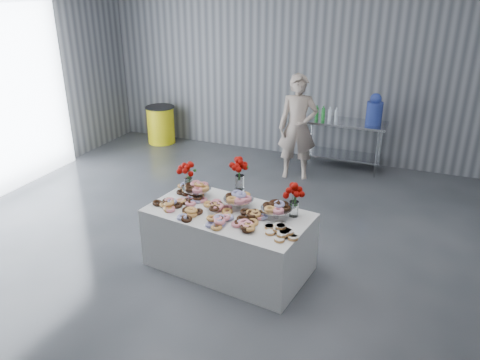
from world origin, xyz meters
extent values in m
plane|color=#323539|center=(0.00, 0.00, 0.00)|extent=(9.00, 9.00, 0.00)
cube|color=gray|center=(0.00, 4.50, 2.00)|extent=(8.00, 0.04, 4.00)
cube|color=white|center=(0.35, 0.28, 0.38)|extent=(2.02, 1.25, 0.75)
cube|color=silver|center=(0.97, 4.10, 0.88)|extent=(1.50, 0.60, 0.04)
cube|color=silver|center=(0.97, 4.10, 0.25)|extent=(1.40, 0.55, 0.03)
cylinder|color=silver|center=(0.32, 3.85, 0.43)|extent=(0.04, 0.04, 0.86)
cylinder|color=silver|center=(1.62, 3.85, 0.43)|extent=(0.04, 0.04, 0.86)
cylinder|color=silver|center=(0.32, 4.35, 0.43)|extent=(0.04, 0.04, 0.86)
cylinder|color=silver|center=(1.62, 4.35, 0.43)|extent=(0.04, 0.04, 0.86)
cylinder|color=silver|center=(-0.18, 0.50, 0.81)|extent=(0.06, 0.06, 0.12)
cylinder|color=silver|center=(-0.18, 0.50, 0.88)|extent=(0.36, 0.36, 0.01)
cylinder|color=silver|center=(0.42, 0.42, 0.81)|extent=(0.06, 0.06, 0.12)
cylinder|color=silver|center=(0.42, 0.42, 0.88)|extent=(0.36, 0.36, 0.01)
cylinder|color=silver|center=(0.91, 0.35, 0.81)|extent=(0.06, 0.06, 0.12)
cylinder|color=silver|center=(0.91, 0.35, 0.88)|extent=(0.36, 0.36, 0.01)
cylinder|color=white|center=(-0.36, 0.63, 0.84)|extent=(0.11, 0.11, 0.18)
cylinder|color=#1E5919|center=(-0.36, 0.63, 0.97)|extent=(0.04, 0.04, 0.18)
cylinder|color=white|center=(1.08, 0.48, 0.84)|extent=(0.11, 0.11, 0.18)
cylinder|color=#1E5919|center=(1.08, 0.48, 0.97)|extent=(0.04, 0.04, 0.18)
cylinder|color=silver|center=(0.34, 0.63, 0.82)|extent=(0.14, 0.14, 0.15)
cylinder|color=white|center=(0.34, 0.63, 0.99)|extent=(0.11, 0.11, 0.18)
cylinder|color=#1E5919|center=(0.34, 0.63, 1.12)|extent=(0.04, 0.04, 0.18)
cylinder|color=blue|center=(1.47, 4.10, 1.10)|extent=(0.28, 0.28, 0.40)
sphere|color=blue|center=(1.47, 4.10, 1.36)|extent=(0.20, 0.20, 0.20)
imported|color=#CC8C93|center=(0.30, 3.36, 0.91)|extent=(0.75, 0.59, 1.83)
cylinder|color=yellow|center=(-2.92, 4.10, 0.39)|extent=(0.57, 0.57, 0.77)
cylinder|color=black|center=(-2.92, 4.10, 0.78)|extent=(0.62, 0.62, 0.02)
camera|label=1|loc=(2.33, -4.19, 3.27)|focal=35.00mm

